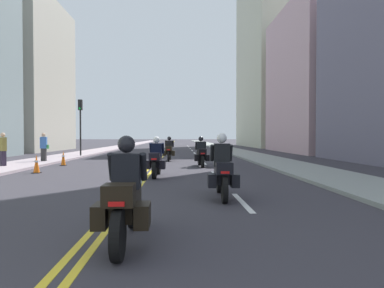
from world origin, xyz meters
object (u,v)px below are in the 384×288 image
at_px(traffic_cone_2, 63,158).
at_px(traffic_light_near, 80,117).
at_px(traffic_cone_0, 37,164).
at_px(pedestrian_1, 44,147).
at_px(motorcycle_2, 156,161).
at_px(motorcycle_1, 222,172).
at_px(motorcycle_0, 126,200).
at_px(pedestrian_0, 3,150).
at_px(motorcycle_4, 169,151).
at_px(motorcycle_3, 201,154).

bearing_deg(traffic_cone_2, traffic_light_near, 99.25).
relative_size(traffic_cone_0, pedestrian_1, 0.45).
bearing_deg(traffic_light_near, motorcycle_2, -63.14).
bearing_deg(motorcycle_1, traffic_cone_0, 141.11).
bearing_deg(motorcycle_0, traffic_light_near, 106.92).
height_order(motorcycle_0, traffic_light_near, traffic_light_near).
bearing_deg(motorcycle_1, motorcycle_2, 114.98).
relative_size(motorcycle_0, traffic_cone_2, 2.79).
distance_m(motorcycle_0, pedestrian_0, 14.57).
bearing_deg(traffic_cone_2, motorcycle_4, 30.75).
xyz_separation_m(traffic_light_near, pedestrian_1, (-0.49, -5.85, -2.11)).
bearing_deg(pedestrian_0, motorcycle_3, -136.56).
height_order(motorcycle_4, pedestrian_0, pedestrian_0).
bearing_deg(pedestrian_0, traffic_cone_0, 178.19).
xyz_separation_m(motorcycle_3, traffic_light_near, (-8.66, 8.58, 2.39)).
bearing_deg(traffic_light_near, traffic_cone_0, -83.22).
bearing_deg(motorcycle_3, traffic_cone_0, -161.09).
relative_size(traffic_light_near, pedestrian_0, 2.48).
relative_size(motorcycle_1, pedestrian_1, 1.23).
relative_size(pedestrian_0, pedestrian_1, 0.99).
height_order(motorcycle_0, pedestrian_0, pedestrian_0).
relative_size(motorcycle_3, pedestrian_1, 1.20).
xyz_separation_m(motorcycle_0, motorcycle_1, (1.89, 3.64, 0.02)).
distance_m(traffic_cone_0, pedestrian_1, 5.92).
distance_m(motorcycle_2, motorcycle_4, 8.70).
height_order(motorcycle_1, traffic_light_near, traffic_light_near).
xyz_separation_m(motorcycle_0, traffic_cone_2, (-5.44, 13.66, -0.25)).
height_order(motorcycle_1, motorcycle_2, motorcycle_1).
height_order(traffic_cone_2, traffic_light_near, traffic_light_near).
xyz_separation_m(motorcycle_2, pedestrian_0, (-7.82, 3.92, 0.27)).
distance_m(motorcycle_0, pedestrian_1, 17.09).
bearing_deg(pedestrian_1, pedestrian_0, -105.10).
bearing_deg(traffic_light_near, motorcycle_0, -72.60).
height_order(motorcycle_2, pedestrian_1, pedestrian_1).
bearing_deg(motorcycle_3, pedestrian_0, -179.44).
xyz_separation_m(motorcycle_0, motorcycle_2, (-0.09, 8.31, -0.01)).
xyz_separation_m(motorcycle_2, motorcycle_4, (0.27, 8.70, 0.02)).
height_order(motorcycle_3, traffic_cone_0, motorcycle_3).
bearing_deg(traffic_light_near, motorcycle_4, -32.27).
xyz_separation_m(motorcycle_0, traffic_light_near, (-6.69, 21.36, 2.38)).
relative_size(traffic_light_near, pedestrian_1, 2.46).
xyz_separation_m(motorcycle_1, traffic_cone_2, (-7.33, 10.03, -0.27)).
bearing_deg(motorcycle_0, motorcycle_2, 90.11).
xyz_separation_m(traffic_cone_2, pedestrian_1, (-1.75, 1.84, 0.52)).
height_order(traffic_light_near, pedestrian_1, traffic_light_near).
xyz_separation_m(motorcycle_1, motorcycle_3, (0.08, 9.14, -0.03)).
height_order(motorcycle_1, pedestrian_0, pedestrian_0).
height_order(motorcycle_0, traffic_cone_2, motorcycle_0).
bearing_deg(traffic_cone_0, motorcycle_3, 21.49).
bearing_deg(traffic_light_near, motorcycle_3, -44.74).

